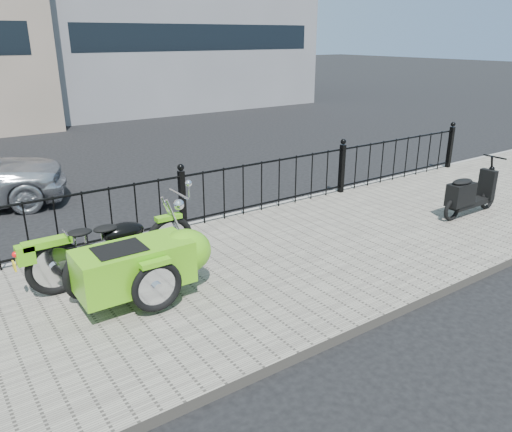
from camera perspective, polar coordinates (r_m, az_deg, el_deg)
ground at (r=7.21m, az=-3.48°, el=-5.37°), size 120.00×120.00×0.00m
sidewalk at (r=6.81m, az=-1.27°, el=-6.40°), size 30.00×3.80×0.12m
curb at (r=8.36m, az=-8.66°, el=-1.47°), size 30.00×0.10×0.12m
iron_fence at (r=8.06m, az=-8.41°, el=1.72°), size 14.11×0.11×1.08m
motorcycle_sidecar at (r=6.08m, az=-12.70°, el=-4.70°), size 2.28×1.48×0.98m
scooter at (r=9.32m, az=23.11°, el=2.25°), size 1.45×0.42×0.98m
spare_tire at (r=6.25m, az=-18.90°, el=-6.04°), size 0.64×0.39×0.67m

